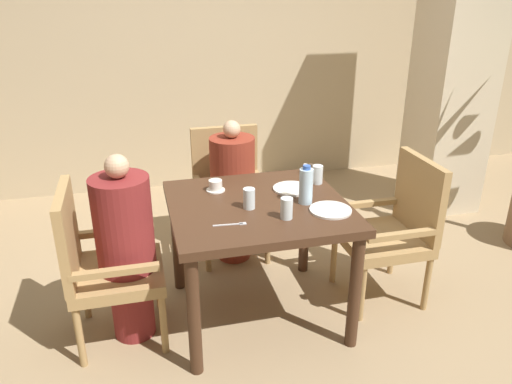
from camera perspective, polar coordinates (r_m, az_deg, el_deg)
ground_plane at (r=3.26m, az=0.21°, el=-13.60°), size 16.00×16.00×0.00m
wall_back at (r=4.95m, az=-6.82°, el=16.53°), size 8.00×0.06×2.80m
pillar_stone at (r=4.67m, az=21.97°, el=14.10°), size 0.55×0.55×2.70m
dining_table at (r=2.92m, az=0.23°, el=-3.26°), size 1.01×0.96×0.76m
chair_left_side at (r=2.92m, az=-17.35°, el=-7.59°), size 0.51×0.51×0.94m
diner_in_left_chair at (r=2.88m, az=-14.63°, el=-6.16°), size 0.32×0.32×1.12m
chair_far_side at (r=3.75m, az=-3.10°, el=0.47°), size 0.51×0.51×0.94m
diner_in_far_chair at (r=3.61m, az=-2.66°, el=0.20°), size 0.32×0.32×1.06m
chair_right_side at (r=3.30m, az=15.62°, el=-3.70°), size 0.51×0.51×0.94m
plate_main_left at (r=3.06m, az=4.14°, el=0.39°), size 0.23×0.23×0.01m
plate_main_right at (r=2.80m, az=8.52°, el=-2.05°), size 0.23×0.23×0.01m
teacup_with_saucer at (r=3.04m, az=-4.65°, el=0.69°), size 0.11×0.11×0.07m
water_bottle at (r=2.85m, az=5.73°, el=0.73°), size 0.08×0.08×0.23m
glass_tall_near at (r=2.78m, az=-0.79°, el=-0.75°), size 0.07×0.07×0.12m
glass_tall_mid at (r=2.67m, az=3.51°, el=-1.87°), size 0.07×0.07×0.12m
glass_tall_far at (r=3.15m, az=7.03°, el=2.00°), size 0.07×0.07×0.12m
salt_shaker at (r=3.31m, az=5.67°, el=2.63°), size 0.03×0.03×0.07m
pepper_shaker at (r=3.32m, az=6.31°, el=2.66°), size 0.03×0.03×0.06m
fork_beside_plate at (r=2.62m, az=-2.59°, el=-3.71°), size 0.18×0.03×0.00m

